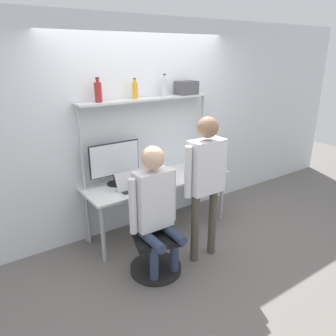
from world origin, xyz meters
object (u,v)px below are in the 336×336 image
at_px(monitor, 115,161).
at_px(bottle_clear, 165,87).
at_px(person_seated, 155,202).
at_px(bottle_red, 98,92).
at_px(cell_phone, 150,185).
at_px(bottle_amber, 135,90).
at_px(office_chair, 155,247).
at_px(laptop, 131,185).
at_px(storage_box, 187,88).
at_px(person_standing, 206,172).

distance_m(monitor, bottle_clear, 1.13).
height_order(person_seated, bottle_red, bottle_red).
bearing_deg(cell_phone, bottle_amber, 87.96).
height_order(office_chair, person_seated, person_seated).
distance_m(laptop, bottle_amber, 1.14).
xyz_separation_m(laptop, bottle_amber, (0.27, 0.33, 1.05)).
height_order(monitor, storage_box, storage_box).
distance_m(office_chair, bottle_clear, 1.98).
distance_m(person_standing, bottle_clear, 1.31).
relative_size(person_standing, bottle_clear, 5.95).
relative_size(cell_phone, bottle_amber, 0.61).
height_order(monitor, bottle_clear, bottle_clear).
relative_size(bottle_amber, bottle_red, 0.89).
height_order(bottle_amber, bottle_red, bottle_red).
height_order(person_standing, bottle_amber, bottle_amber).
bearing_deg(cell_phone, bottle_red, 144.05).
relative_size(laptop, cell_phone, 2.38).
height_order(person_seated, person_standing, person_standing).
height_order(bottle_amber, storage_box, bottle_amber).
height_order(bottle_clear, bottle_red, bottle_clear).
xyz_separation_m(laptop, person_seated, (-0.06, -0.62, 0.04)).
height_order(monitor, cell_phone, monitor).
relative_size(laptop, storage_box, 1.31).
relative_size(monitor, person_standing, 0.39).
height_order(monitor, person_seated, person_seated).
bearing_deg(laptop, bottle_red, 120.78).
xyz_separation_m(cell_phone, person_standing, (0.28, -0.70, 0.32)).
xyz_separation_m(laptop, bottle_clear, (0.70, 0.33, 1.07)).
relative_size(person_seated, person_standing, 0.85).
relative_size(monitor, person_seated, 0.46).
xyz_separation_m(office_chair, bottle_red, (-0.15, 0.91, 1.58)).
bearing_deg(person_standing, bottle_clear, 81.11).
distance_m(cell_phone, office_chair, 0.80).
height_order(cell_phone, person_seated, person_seated).
relative_size(cell_phone, storage_box, 0.55).
distance_m(cell_phone, storage_box, 1.39).
distance_m(person_standing, storage_box, 1.39).
relative_size(laptop, office_chair, 0.40).
xyz_separation_m(bottle_red, storage_box, (1.25, 0.00, -0.03)).
bearing_deg(bottle_clear, bottle_amber, 180.00).
bearing_deg(person_standing, monitor, 121.86).
distance_m(cell_phone, bottle_clear, 1.25).
bearing_deg(bottle_clear, cell_phone, -142.88).
height_order(laptop, bottle_red, bottle_red).
bearing_deg(office_chair, bottle_red, 99.08).
distance_m(monitor, person_standing, 1.15).
bearing_deg(person_seated, monitor, 90.25).
height_order(cell_phone, bottle_amber, bottle_amber).
xyz_separation_m(monitor, laptop, (0.07, -0.27, -0.24)).
bearing_deg(bottle_amber, bottle_clear, 0.00).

